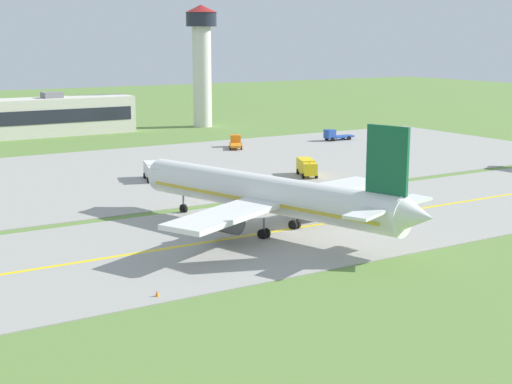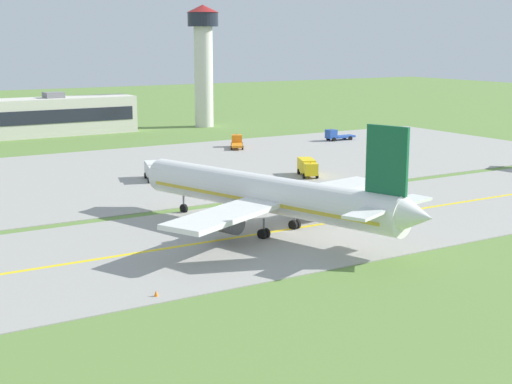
# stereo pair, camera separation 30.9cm
# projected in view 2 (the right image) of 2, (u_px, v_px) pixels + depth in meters

# --- Properties ---
(ground_plane) EXTENTS (500.00, 500.00, 0.00)m
(ground_plane) POSITION_uv_depth(u_px,v_px,m) (282.00, 231.00, 80.99)
(ground_plane) COLOR olive
(taxiway_strip) EXTENTS (240.00, 28.00, 0.10)m
(taxiway_strip) POSITION_uv_depth(u_px,v_px,m) (282.00, 231.00, 80.98)
(taxiway_strip) COLOR #9E9B93
(taxiway_strip) RESTS_ON ground
(apron_pad) EXTENTS (140.00, 52.00, 0.10)m
(apron_pad) POSITION_uv_depth(u_px,v_px,m) (193.00, 167.00, 121.24)
(apron_pad) COLOR #9E9B93
(apron_pad) RESTS_ON ground
(taxiway_centreline) EXTENTS (220.00, 0.60, 0.01)m
(taxiway_centreline) POSITION_uv_depth(u_px,v_px,m) (282.00, 230.00, 80.97)
(taxiway_centreline) COLOR yellow
(taxiway_centreline) RESTS_ON taxiway_strip
(airplane_lead) EXTENTS (31.81, 38.76, 12.70)m
(airplane_lead) POSITION_uv_depth(u_px,v_px,m) (269.00, 195.00, 79.98)
(airplane_lead) COLOR white
(airplane_lead) RESTS_ON ground
(service_truck_baggage) EXTENTS (3.64, 6.33, 2.60)m
(service_truck_baggage) POSITION_uv_depth(u_px,v_px,m) (154.00, 170.00, 109.93)
(service_truck_baggage) COLOR silver
(service_truck_baggage) RESTS_ON ground
(service_truck_fuel) EXTENTS (4.24, 6.32, 2.60)m
(service_truck_fuel) POSITION_uv_depth(u_px,v_px,m) (308.00, 167.00, 113.05)
(service_truck_fuel) COLOR yellow
(service_truck_fuel) RESTS_ON ground
(service_truck_catering) EXTENTS (4.91, 6.59, 2.59)m
(service_truck_catering) POSITION_uv_depth(u_px,v_px,m) (237.00, 142.00, 142.82)
(service_truck_catering) COLOR orange
(service_truck_catering) RESTS_ON ground
(service_truck_pushback) EXTENTS (6.46, 2.51, 2.59)m
(service_truck_pushback) POSITION_uv_depth(u_px,v_px,m) (336.00, 135.00, 152.83)
(service_truck_pushback) COLOR #264CA5
(service_truck_pushback) RESTS_ON ground
(terminal_building) EXTENTS (58.25, 8.94, 9.30)m
(terminal_building) POSITION_uv_depth(u_px,v_px,m) (0.00, 119.00, 156.02)
(terminal_building) COLOR beige
(terminal_building) RESTS_ON ground
(control_tower) EXTENTS (7.60, 7.60, 28.49)m
(control_tower) POSITION_uv_depth(u_px,v_px,m) (203.00, 54.00, 174.80)
(control_tower) COLOR silver
(control_tower) RESTS_ON ground
(traffic_cone_near_edge) EXTENTS (0.44, 0.44, 0.60)m
(traffic_cone_near_edge) POSITION_uv_depth(u_px,v_px,m) (279.00, 201.00, 94.70)
(traffic_cone_near_edge) COLOR orange
(traffic_cone_near_edge) RESTS_ON ground
(traffic_cone_mid_edge) EXTENTS (0.44, 0.44, 0.60)m
(traffic_cone_mid_edge) POSITION_uv_depth(u_px,v_px,m) (156.00, 294.00, 60.19)
(traffic_cone_mid_edge) COLOR orange
(traffic_cone_mid_edge) RESTS_ON ground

